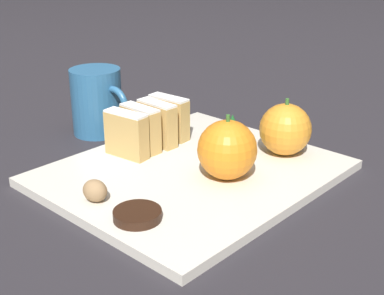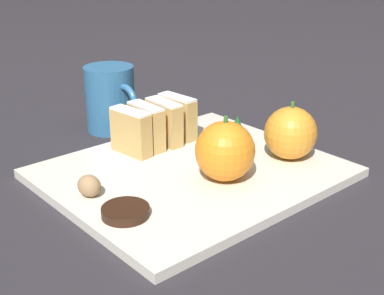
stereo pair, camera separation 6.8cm
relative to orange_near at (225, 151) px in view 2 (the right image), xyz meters
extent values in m
plane|color=#28262B|center=(-0.05, -0.01, -0.05)|extent=(6.00, 6.00, 0.00)
cube|color=silver|center=(-0.05, -0.01, -0.04)|extent=(0.30, 0.35, 0.01)
cube|color=tan|center=(-0.14, -0.04, -0.01)|extent=(0.07, 0.03, 0.06)
cube|color=white|center=(-0.14, -0.04, 0.02)|extent=(0.06, 0.03, 0.00)
cube|color=tan|center=(-0.15, -0.01, -0.01)|extent=(0.06, 0.02, 0.06)
cube|color=white|center=(-0.15, -0.01, 0.02)|extent=(0.06, 0.02, 0.00)
cube|color=tan|center=(-0.14, 0.02, -0.01)|extent=(0.06, 0.02, 0.06)
cube|color=white|center=(-0.14, 0.02, 0.02)|extent=(0.06, 0.02, 0.00)
cube|color=tan|center=(-0.15, 0.05, -0.01)|extent=(0.06, 0.03, 0.06)
cube|color=white|center=(-0.15, 0.05, 0.02)|extent=(0.06, 0.03, 0.00)
sphere|color=orange|center=(0.00, 0.00, 0.00)|extent=(0.07, 0.07, 0.07)
cylinder|color=#38702D|center=(0.00, 0.00, 0.04)|extent=(0.01, 0.01, 0.01)
sphere|color=orange|center=(0.01, 0.11, 0.00)|extent=(0.07, 0.07, 0.07)
cylinder|color=#38702D|center=(0.01, 0.11, 0.04)|extent=(0.01, 0.01, 0.01)
ellipsoid|color=#9E7A51|center=(-0.07, -0.15, -0.02)|extent=(0.03, 0.03, 0.03)
cylinder|color=black|center=(0.00, -0.15, -0.03)|extent=(0.05, 0.05, 0.01)
cone|color=#195623|center=(-0.05, 0.07, -0.01)|extent=(0.05, 0.05, 0.05)
cylinder|color=#2D6693|center=(-0.27, 0.01, 0.00)|extent=(0.08, 0.08, 0.10)
torus|color=#2D6693|center=(-0.23, 0.01, 0.01)|extent=(0.06, 0.01, 0.06)
camera|label=1|loc=(0.38, -0.48, 0.25)|focal=50.00mm
camera|label=2|loc=(0.43, -0.43, 0.25)|focal=50.00mm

